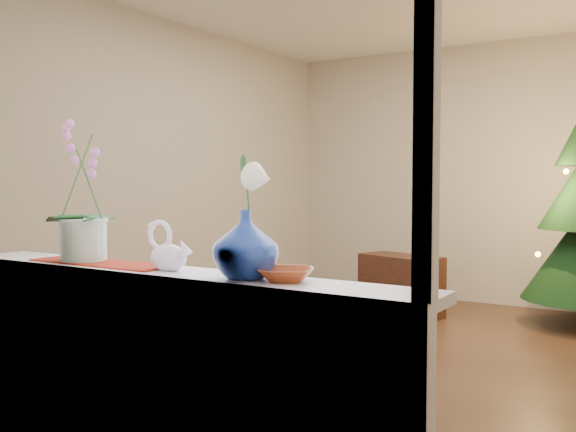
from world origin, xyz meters
name	(u,v)px	position (x,y,z in m)	size (l,w,h in m)	color
ground	(401,360)	(0.00, 0.00, 0.00)	(5.00, 5.00, 0.00)	#382217
wall_back	(497,174)	(0.00, 2.50, 1.35)	(4.50, 0.10, 2.70)	#BDB5A5
wall_front	(143,159)	(0.00, -2.50, 1.35)	(4.50, 0.10, 2.70)	#BDB5A5
wall_left	(165,173)	(-2.25, 0.00, 1.35)	(0.10, 5.00, 2.70)	#BDB5A5
window_apron	(154,398)	(0.00, -2.46, 0.44)	(2.20, 0.08, 0.88)	white
windowsill	(169,275)	(0.00, -2.37, 0.90)	(2.20, 0.26, 0.04)	white
window_frame	(148,64)	(0.00, -2.47, 1.70)	(2.22, 0.06, 1.60)	white
runner	(102,263)	(-0.38, -2.37, 0.92)	(0.70, 0.20, 0.01)	maroon
orchid_pot	(83,190)	(-0.49, -2.37, 1.23)	(0.21, 0.21, 0.62)	white
swan	(169,247)	(0.01, -2.38, 1.01)	(0.22, 0.10, 0.19)	silver
blue_vase	(246,239)	(0.38, -2.38, 1.06)	(0.27, 0.27, 0.28)	navy
lily	(245,169)	(0.38, -2.38, 1.31)	(0.16, 0.09, 0.21)	white
paperweight	(241,268)	(0.37, -2.39, 0.96)	(0.08, 0.08, 0.08)	white
amber_dish	(286,275)	(0.54, -2.36, 0.94)	(0.16, 0.16, 0.04)	maroon
side_table	(401,285)	(-0.61, 1.45, 0.29)	(0.76, 0.38, 0.57)	black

